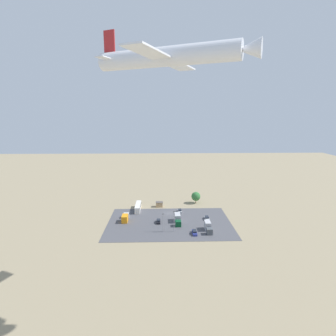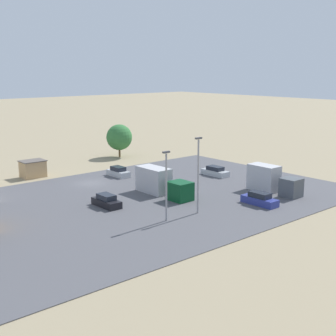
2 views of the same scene
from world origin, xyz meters
name	(u,v)px [view 2 (image 2 of 2)]	position (x,y,z in m)	size (l,w,h in m)	color
ground_plane	(91,183)	(0.00, 0.00, 0.00)	(400.00, 400.00, 0.00)	gray
parking_lot_surface	(139,200)	(0.00, 11.64, 0.04)	(54.65, 35.65, 0.08)	#4C4C51
shed_building	(33,169)	(4.57, -9.37, 1.32)	(3.68, 2.84, 2.62)	tan
parked_car_0	(118,172)	(-5.56, -1.03, 0.71)	(1.76, 4.13, 1.52)	#ADB2B7
parked_car_1	(215,172)	(-17.36, 8.37, 0.68)	(1.77, 4.64, 1.44)	#ADB2B7
parked_car_2	(106,201)	(4.86, 11.47, 0.71)	(1.72, 4.25, 1.51)	black
parked_car_3	(260,199)	(-9.81, 23.06, 0.73)	(1.73, 4.69, 1.55)	navy
parked_truck_1	(271,180)	(-15.74, 20.28, 1.69)	(2.35, 7.68, 3.53)	#4C5156
parked_truck_2	(161,183)	(-3.71, 11.46, 1.64)	(2.46, 9.18, 3.40)	#0C4723
tree_near_shed	(119,137)	(-15.28, -14.57, 3.77)	(4.87, 4.87, 6.21)	brown
light_pole_lot_centre	(198,172)	(-1.62, 20.59, 4.93)	(0.90, 0.28, 8.83)	gray
light_pole_lot_edge	(166,183)	(2.93, 20.35, 4.38)	(0.90, 0.28, 7.74)	gray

